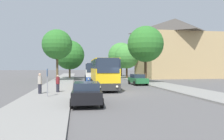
{
  "coord_description": "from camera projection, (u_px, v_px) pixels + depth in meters",
  "views": [
    {
      "loc": [
        -4.65,
        -20.82,
        2.58
      ],
      "look_at": [
        0.85,
        12.18,
        2.07
      ],
      "focal_mm": 35.0,
      "sensor_mm": 36.0,
      "label": 1
    }
  ],
  "objects": [
    {
      "name": "tree_right_near",
      "position": [
        121.0,
        56.0,
        55.06
      ],
      "size": [
        6.55,
        6.55,
        8.5
      ],
      "color": "#513D23",
      "rests_on": "sidewalk_right"
    },
    {
      "name": "ground_plane",
      "position": [
        124.0,
        93.0,
        21.34
      ],
      "size": [
        300.0,
        300.0,
        0.0
      ],
      "primitive_type": "plane",
      "color": "#565454",
      "rests_on": "ground"
    },
    {
      "name": "parked_car_left_curb",
      "position": [
        87.0,
        93.0,
        14.89
      ],
      "size": [
        2.22,
        4.55,
        1.53
      ],
      "rotation": [
        0.0,
        0.0,
        -0.05
      ],
      "color": "black",
      "rests_on": "ground_plane"
    },
    {
      "name": "bus_front",
      "position": [
        103.0,
        73.0,
        25.79
      ],
      "size": [
        2.88,
        10.45,
        3.45
      ],
      "rotation": [
        0.0,
        0.0,
        -0.02
      ],
      "color": "#2D2D2D",
      "rests_on": "ground_plane"
    },
    {
      "name": "bus_middle",
      "position": [
        93.0,
        72.0,
        38.96
      ],
      "size": [
        3.1,
        11.36,
        3.19
      ],
      "rotation": [
        0.0,
        0.0,
        -0.04
      ],
      "color": "#2D519E",
      "rests_on": "ground_plane"
    },
    {
      "name": "building_right_background",
      "position": [
        175.0,
        48.0,
        51.47
      ],
      "size": [
        16.22,
        13.03,
        13.98
      ],
      "color": "tan",
      "rests_on": "ground_plane"
    },
    {
      "name": "sidewalk_left",
      "position": [
        50.0,
        94.0,
        20.19
      ],
      "size": [
        4.0,
        120.0,
        0.15
      ],
      "primitive_type": "cube",
      "color": "gray",
      "rests_on": "ground_plane"
    },
    {
      "name": "pedestrian_waiting_far",
      "position": [
        58.0,
        83.0,
        20.85
      ],
      "size": [
        0.36,
        0.36,
        1.65
      ],
      "rotation": [
        0.0,
        0.0,
        5.74
      ],
      "color": "#23232D",
      "rests_on": "sidewalk_left"
    },
    {
      "name": "tree_right_far",
      "position": [
        127.0,
        56.0,
        46.09
      ],
      "size": [
        5.13,
        5.13,
        7.17
      ],
      "color": "#47331E",
      "rests_on": "sidewalk_right"
    },
    {
      "name": "bus_stop_sign",
      "position": [
        47.0,
        79.0,
        17.64
      ],
      "size": [
        0.08,
        0.45,
        2.31
      ],
      "color": "gray",
      "rests_on": "sidewalk_left"
    },
    {
      "name": "sidewalk_right",
      "position": [
        190.0,
        91.0,
        22.49
      ],
      "size": [
        4.0,
        120.0,
        0.15
      ],
      "primitive_type": "cube",
      "color": "gray",
      "rests_on": "ground_plane"
    },
    {
      "name": "tree_left_near",
      "position": [
        57.0,
        45.0,
        38.68
      ],
      "size": [
        5.32,
        5.32,
        9.05
      ],
      "color": "brown",
      "rests_on": "sidewalk_left"
    },
    {
      "name": "tree_right_mid",
      "position": [
        146.0,
        44.0,
        33.06
      ],
      "size": [
        5.47,
        5.47,
        8.6
      ],
      "color": "#47331E",
      "rests_on": "sidewalk_right"
    },
    {
      "name": "parked_car_right_near",
      "position": [
        138.0,
        79.0,
        31.05
      ],
      "size": [
        2.08,
        4.28,
        1.51
      ],
      "rotation": [
        0.0,
        0.0,
        3.17
      ],
      "color": "#236B38",
      "rests_on": "ground_plane"
    },
    {
      "name": "tree_left_far",
      "position": [
        70.0,
        55.0,
        47.24
      ],
      "size": [
        6.34,
        6.34,
        8.15
      ],
      "color": "brown",
      "rests_on": "sidewalk_left"
    },
    {
      "name": "pedestrian_waiting_near",
      "position": [
        40.0,
        83.0,
        19.59
      ],
      "size": [
        0.36,
        0.36,
        1.85
      ],
      "rotation": [
        0.0,
        0.0,
        1.0
      ],
      "color": "#23232D",
      "rests_on": "sidewalk_left"
    }
  ]
}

